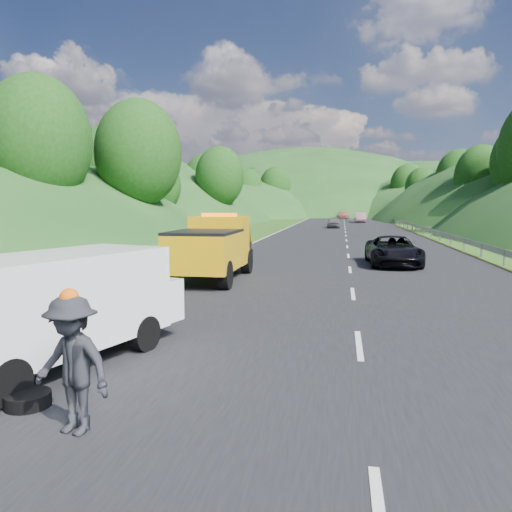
% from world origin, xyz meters
% --- Properties ---
extents(ground, '(320.00, 320.00, 0.00)m').
position_xyz_m(ground, '(0.00, 0.00, 0.00)').
color(ground, '#38661E').
rests_on(ground, ground).
extents(road_surface, '(14.00, 200.00, 0.02)m').
position_xyz_m(road_surface, '(3.00, 40.00, 0.01)').
color(road_surface, black).
rests_on(road_surface, ground).
extents(guardrail, '(0.06, 140.00, 1.52)m').
position_xyz_m(guardrail, '(10.30, 52.50, 0.00)').
color(guardrail, gray).
rests_on(guardrail, ground).
extents(tree_line_left, '(14.00, 140.00, 14.00)m').
position_xyz_m(tree_line_left, '(-19.00, 60.00, 0.00)').
color(tree_line_left, '#225418').
rests_on(tree_line_left, ground).
extents(tree_line_right, '(14.00, 140.00, 14.00)m').
position_xyz_m(tree_line_right, '(23.00, 60.00, 0.00)').
color(tree_line_right, '#225418').
rests_on(tree_line_right, ground).
extents(hills_backdrop, '(201.00, 288.60, 44.00)m').
position_xyz_m(hills_backdrop, '(6.50, 134.70, 0.00)').
color(hills_backdrop, '#2D5B23').
rests_on(hills_backdrop, ground).
extents(tow_truck, '(2.31, 5.98, 2.56)m').
position_xyz_m(tow_truck, '(-2.26, 6.19, 1.25)').
color(tow_truck, black).
rests_on(tow_truck, ground).
extents(white_van, '(4.04, 6.21, 2.05)m').
position_xyz_m(white_van, '(-2.44, -4.27, 1.16)').
color(white_van, black).
rests_on(white_van, ground).
extents(woman, '(0.62, 0.66, 1.46)m').
position_xyz_m(woman, '(-2.66, 0.25, 0.00)').
color(woman, white).
rests_on(woman, ground).
extents(child, '(0.63, 0.55, 1.10)m').
position_xyz_m(child, '(-2.34, 0.19, 0.00)').
color(child, tan).
rests_on(child, ground).
extents(worker, '(1.28, 0.93, 1.78)m').
position_xyz_m(worker, '(-0.73, -6.66, 0.00)').
color(worker, black).
rests_on(worker, ground).
extents(suitcase, '(0.41, 0.26, 0.63)m').
position_xyz_m(suitcase, '(-4.92, 0.72, 0.32)').
color(suitcase, brown).
rests_on(suitcase, ground).
extents(spare_tire, '(0.65, 0.65, 0.20)m').
position_xyz_m(spare_tire, '(-1.82, -6.02, 0.00)').
color(spare_tire, black).
rests_on(spare_tire, ground).
extents(passing_suv, '(2.50, 5.08, 1.39)m').
position_xyz_m(passing_suv, '(5.04, 12.04, 0.00)').
color(passing_suv, black).
rests_on(passing_suv, ground).
extents(dist_car_a, '(1.56, 3.88, 1.32)m').
position_xyz_m(dist_car_a, '(1.66, 48.95, 0.00)').
color(dist_car_a, '#4A494E').
rests_on(dist_car_a, ground).
extents(dist_car_b, '(1.66, 4.75, 1.57)m').
position_xyz_m(dist_car_b, '(5.47, 67.88, 0.00)').
color(dist_car_b, '#7A5158').
rests_on(dist_car_b, ground).
extents(dist_car_c, '(2.21, 5.44, 1.58)m').
position_xyz_m(dist_car_c, '(2.90, 87.05, 0.00)').
color(dist_car_c, '#A06050').
rests_on(dist_car_c, ground).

